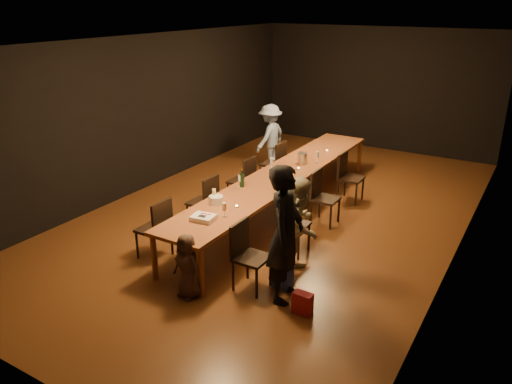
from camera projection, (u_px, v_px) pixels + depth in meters
The scene contains 30 objects.
ground at pixel (281, 213), 9.01m from camera, with size 10.00×10.00×0.00m, color #492C12.
room_shell at pixel (283, 98), 8.26m from camera, with size 6.04×10.04×3.02m.
table at pixel (282, 176), 8.76m from camera, with size 0.90×6.00×0.75m.
chair_right_0 at pixel (252, 257), 6.52m from camera, with size 0.42×0.42×0.93m, color black, non-canonical shape.
chair_right_1 at pixel (293, 224), 7.48m from camera, with size 0.42×0.42×0.93m, color black, non-canonical shape.
chair_right_2 at pixel (326, 198), 8.44m from camera, with size 0.42×0.42×0.93m, color black, non-canonical shape.
chair_right_3 at pixel (351, 178), 9.39m from camera, with size 0.42×0.42×0.93m, color black, non-canonical shape.
chair_left_0 at pixel (153, 228), 7.33m from camera, with size 0.42×0.42×0.93m, color black, non-canonical shape.
chair_left_1 at pixel (202, 202), 8.29m from camera, with size 0.42×0.42×0.93m, color black, non-canonical shape.
chair_left_2 at pixel (241, 181), 9.25m from camera, with size 0.42×0.42×0.93m, color black, non-canonical shape.
chair_left_3 at pixel (273, 163), 10.21m from camera, with size 0.42×0.42×0.93m, color black, non-canonical shape.
woman_birthday at pixel (285, 234), 6.16m from camera, with size 0.66×0.43×1.80m, color black.
woman_tan at pixel (300, 226), 6.83m from camera, with size 0.69×0.54×1.42m, color #C0B490.
man_blue at pixel (270, 136), 11.19m from camera, with size 0.94×0.54×1.45m, color #89A4D4.
child at pixel (187, 266), 6.35m from camera, with size 0.43×0.28×0.88m, color #462F27.
gift_bag_red at pixel (303, 303), 6.09m from camera, with size 0.24×0.13×0.29m, color red.
gift_bag_blue at pixel (283, 277), 6.64m from camera, with size 0.25×0.17×0.31m, color #263CA7.
birthday_cake at pixel (203, 218), 6.90m from camera, with size 0.34×0.29×0.07m.
plate_stack at pixel (216, 200), 7.45m from camera, with size 0.21×0.21×0.12m, color white.
champagne_bottle at pixel (242, 177), 8.08m from camera, with size 0.08×0.08×0.32m, color black, non-canonical shape.
ice_bucket at pixel (303, 158), 9.27m from camera, with size 0.18×0.18×0.20m, color silver.
wineglass_0 at pixel (214, 196), 7.50m from camera, with size 0.06×0.06×0.21m, color beige, non-canonical shape.
wineglass_1 at pixel (224, 210), 7.00m from camera, with size 0.06×0.06×0.21m, color beige, non-canonical shape.
wineglass_2 at pixel (240, 181), 8.10m from camera, with size 0.06×0.06×0.21m, color silver, non-canonical shape.
wineglass_3 at pixel (279, 180), 8.15m from camera, with size 0.06×0.06×0.21m, color beige, non-canonical shape.
wineglass_4 at pixel (272, 163), 8.97m from camera, with size 0.06×0.06×0.21m, color silver, non-canonical shape.
wineglass_5 at pixel (317, 157), 9.32m from camera, with size 0.06×0.06×0.21m, color silver, non-canonical shape.
tealight_near at pixel (237, 207), 7.32m from camera, with size 0.05×0.05×0.03m, color #B2B7B2.
tealight_mid at pixel (299, 169), 8.95m from camera, with size 0.05×0.05×0.03m, color #B2B7B2.
tealight_far at pixel (327, 151), 9.97m from camera, with size 0.05×0.05×0.03m, color #B2B7B2.
Camera 1 is at (3.86, -7.31, 3.63)m, focal length 35.00 mm.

